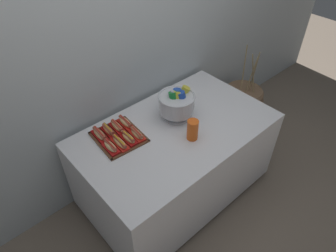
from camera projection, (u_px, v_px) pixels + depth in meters
name	position (u px, v px, depth m)	size (l,w,h in m)	color
ground_plane	(175.00, 189.00, 2.88)	(10.00, 10.00, 0.00)	#7A6B5B
back_wall	(128.00, 40.00, 2.34)	(6.00, 0.10, 2.60)	#B2BCC1
buffet_table	(176.00, 160.00, 2.62)	(1.57, 0.94, 0.76)	silver
floor_vase	(241.00, 107.00, 3.48)	(0.52, 0.52, 0.94)	brown
serving_tray	(119.00, 137.00, 2.31)	(0.36, 0.38, 0.01)	#56331E
hot_dog_0	(111.00, 147.00, 2.18)	(0.07, 0.15, 0.06)	red
hot_dog_1	(120.00, 143.00, 2.22)	(0.07, 0.18, 0.06)	red
hot_dog_2	(128.00, 138.00, 2.25)	(0.07, 0.15, 0.06)	#B21414
hot_dog_3	(137.00, 134.00, 2.29)	(0.08, 0.16, 0.06)	red
hot_dog_4	(100.00, 134.00, 2.28)	(0.08, 0.18, 0.06)	#B21414
hot_dog_5	(108.00, 130.00, 2.32)	(0.07, 0.16, 0.06)	#B21414
hot_dog_6	(117.00, 127.00, 2.35)	(0.07, 0.17, 0.06)	#B21414
hot_dog_7	(125.00, 122.00, 2.39)	(0.08, 0.17, 0.06)	red
punch_bowl	(177.00, 103.00, 2.40)	(0.29, 0.29, 0.26)	silver
cup_stack	(193.00, 130.00, 2.25)	(0.08, 0.08, 0.16)	#EA5B19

